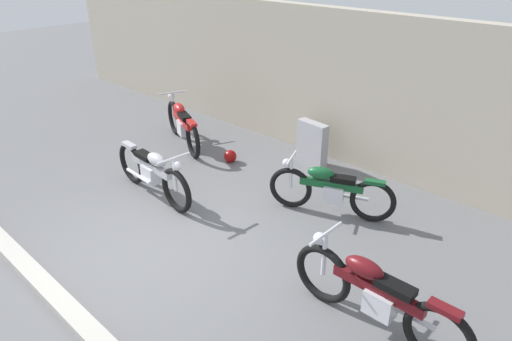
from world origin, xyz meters
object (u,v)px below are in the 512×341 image
object	(u,v)px
motorcycle_maroon	(375,295)
motorcycle_red	(182,124)
motorcycle_green	(330,190)
stone_marker	(312,144)
helmet	(230,156)
motorcycle_silver	(153,172)

from	to	relation	value
motorcycle_maroon	motorcycle_red	xyz separation A→B (m)	(-5.70, 1.91, 0.00)
motorcycle_maroon	motorcycle_green	world-z (taller)	motorcycle_maroon
stone_marker	motorcycle_red	size ratio (longest dim) A/B	0.43
motorcycle_green	motorcycle_red	world-z (taller)	motorcycle_red
motorcycle_green	motorcycle_red	xyz separation A→B (m)	(-3.92, 0.21, 0.04)
helmet	motorcycle_green	xyz separation A→B (m)	(2.54, -0.27, 0.31)
motorcycle_maroon	motorcycle_red	world-z (taller)	same
stone_marker	motorcycle_maroon	bearing A→B (deg)	-44.10
helmet	motorcycle_maroon	size ratio (longest dim) A/B	0.12
stone_marker	motorcycle_red	distance (m)	2.84
helmet	motorcycle_red	bearing A→B (deg)	-177.33
stone_marker	motorcycle_green	size ratio (longest dim) A/B	0.47
helmet	motorcycle_green	bearing A→B (deg)	-6.09
motorcycle_maroon	motorcycle_green	xyz separation A→B (m)	(-1.77, 1.70, -0.04)
motorcycle_silver	motorcycle_red	bearing A→B (deg)	131.92
motorcycle_red	motorcycle_maroon	bearing A→B (deg)	-175.80
motorcycle_maroon	motorcycle_silver	bearing A→B (deg)	-1.78
motorcycle_maroon	motorcycle_silver	xyz separation A→B (m)	(-4.29, 0.13, -0.01)
stone_marker	motorcycle_silver	distance (m)	3.09
helmet	motorcycle_silver	bearing A→B (deg)	-89.13
motorcycle_maroon	motorcycle_green	size ratio (longest dim) A/B	1.16
stone_marker	motorcycle_silver	xyz separation A→B (m)	(-1.22, -2.84, 0.02)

